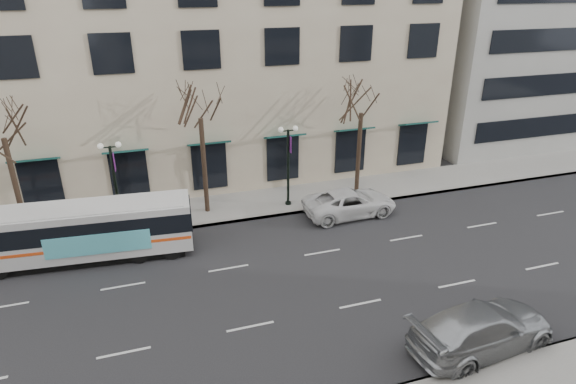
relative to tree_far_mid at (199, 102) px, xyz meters
name	(u,v)px	position (x,y,z in m)	size (l,w,h in m)	color
ground	(238,295)	(0.00, -8.80, -6.91)	(160.00, 160.00, 0.00)	black
sidewalk_far	(284,200)	(5.00, 0.20, -6.83)	(80.00, 4.00, 0.15)	gray
tree_far_mid	(199,102)	(0.00, 0.00, 0.00)	(3.60, 3.60, 8.55)	black
tree_far_right	(362,98)	(10.00, 0.00, -0.48)	(3.60, 3.60, 8.06)	black
lamp_post_left	(115,182)	(-4.99, -0.60, -3.96)	(1.22, 0.45, 5.21)	black
lamp_post_right	(288,162)	(5.01, -0.60, -3.96)	(1.22, 0.45, 5.21)	black
city_bus	(83,231)	(-6.69, -3.36, -5.30)	(11.00, 3.25, 2.94)	silver
silver_car	(482,328)	(8.26, -14.95, -6.02)	(2.47, 6.07, 1.76)	#9B9EA2
white_pickup	(350,203)	(8.21, -2.83, -6.12)	(2.61, 5.67, 1.58)	silver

